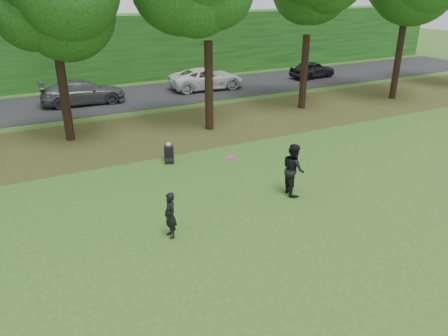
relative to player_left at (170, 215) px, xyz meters
name	(u,v)px	position (x,y,z in m)	size (l,w,h in m)	color
ground	(269,274)	(1.70, -3.03, -0.75)	(120.00, 120.00, 0.00)	#2F5019
leaf_litter	(134,136)	(1.70, 9.97, -0.75)	(60.00, 7.00, 0.01)	#3E2E16
street	(100,101)	(1.70, 17.97, -0.74)	(70.00, 7.00, 0.02)	black
far_hedge	(79,51)	(1.70, 23.97, 1.75)	(70.00, 3.00, 5.00)	#144212
player_left	(170,215)	(0.00, 0.00, 0.00)	(0.55, 0.36, 1.51)	black
player_right	(293,169)	(5.14, 0.80, 0.23)	(0.96, 0.75, 1.97)	black
parked_cars	(119,89)	(2.95, 17.55, -0.01)	(38.82, 3.86, 1.53)	black
frisbee	(231,157)	(2.46, 0.70, 1.22)	(0.35, 0.36, 0.14)	#EF149A
seated_person	(169,154)	(2.16, 5.98, -0.44)	(0.62, 0.82, 0.83)	black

